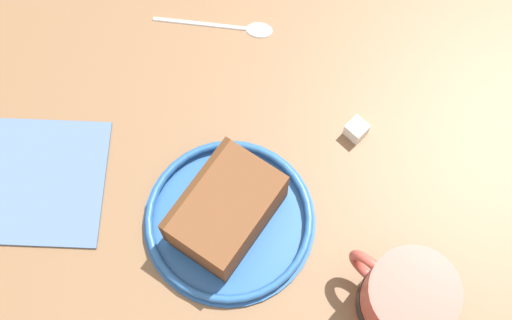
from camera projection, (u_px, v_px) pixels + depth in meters
ground_plane at (275, 198)px, 72.77cm from camera, size 113.59×113.59×3.74cm
small_plate at (229, 220)px, 69.22cm from camera, size 17.20×17.20×1.51cm
cake_slice at (226, 210)px, 66.68cm from camera, size 12.71×10.94×5.57cm
tea_mug at (404, 299)px, 63.03cm from camera, size 8.13×9.77×8.97cm
teaspoon at (238, 26)px, 77.50cm from camera, size 2.20×13.49×0.80cm
folded_napkin at (45, 181)px, 71.14cm from camera, size 15.22×14.06×0.60cm
sugar_cube at (356, 130)px, 72.42cm from camera, size 2.67×2.67×1.92cm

